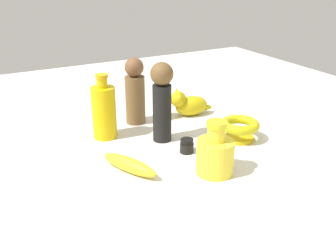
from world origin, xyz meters
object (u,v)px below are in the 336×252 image
banana (129,165)px  cat_figurine (188,104)px  person_figure_adult (135,92)px  nail_polish_jar (187,146)px  bottle_short (215,154)px  person_figure_child (163,99)px  bottle_tall (104,111)px  bowl (240,127)px

banana → cat_figurine: cat_figurine is taller
person_figure_adult → nail_polish_jar: person_figure_adult is taller
bottle_short → person_figure_adult: size_ratio=0.64×
bottle_short → person_figure_adult: (-0.04, 0.39, 0.05)m
bottle_short → person_figure_child: person_figure_child is taller
bottle_tall → bottle_short: 0.37m
cat_figurine → person_figure_adult: bearing=170.9°
bottle_tall → banana: bearing=-94.8°
bottle_short → person_figure_adult: bearing=95.6°
banana → person_figure_adult: bearing=-51.4°
cat_figurine → person_figure_adult: person_figure_adult is taller
banana → nail_polish_jar: nail_polish_jar is taller
cat_figurine → person_figure_child: bearing=-141.5°
bottle_tall → person_figure_child: size_ratio=0.83×
bottle_short → bowl: 0.21m
bottle_tall → bowl: 0.39m
person_figure_adult → nail_polish_jar: 0.28m
bottle_tall → nail_polish_jar: (0.16, -0.20, -0.06)m
person_figure_adult → bottle_short: bearing=-84.4°
bowl → person_figure_child: bearing=152.1°
person_figure_adult → bowl: (0.21, -0.26, -0.06)m
bottle_short → bowl: size_ratio=1.19×
bottle_short → nail_polish_jar: bearing=91.5°
nail_polish_jar → bowl: bearing=-0.3°
person_figure_child → person_figure_adult: (-0.01, 0.16, -0.02)m
bottle_tall → cat_figurine: size_ratio=1.26×
bottle_tall → bottle_short: bottle_tall is taller
person_figure_child → person_figure_adult: size_ratio=1.09×
person_figure_child → nail_polish_jar: person_figure_child is taller
bottle_short → banana: size_ratio=0.80×
person_figure_adult → bottle_tall: bearing=-154.3°
cat_figurine → banana: bearing=-141.6°
banana → person_figure_adult: size_ratio=0.81×
person_figure_child → person_figure_adult: 0.16m
banana → bowl: bowl is taller
bottle_tall → bowl: (0.33, -0.20, -0.04)m
banana → person_figure_child: bearing=-76.2°
banana → bowl: (0.35, 0.02, 0.02)m
cat_figurine → bowl: (0.03, -0.23, -0.00)m
bottle_tall → nail_polish_jar: bearing=-51.6°
bottle_short → bowl: bottle_short is taller
person_figure_child → person_figure_adult: person_figure_child is taller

